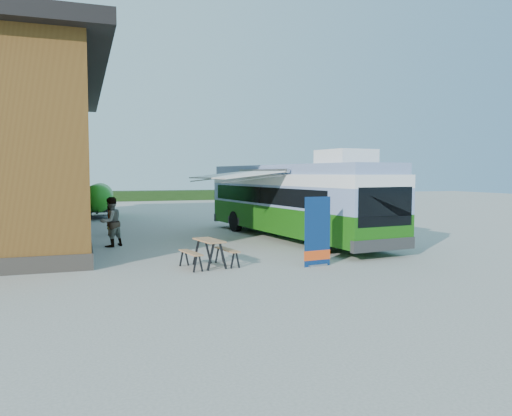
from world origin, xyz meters
name	(u,v)px	position (x,y,z in m)	size (l,w,h in m)	color
ground	(294,258)	(0.00, 0.00, 0.00)	(100.00, 100.00, 0.00)	#BCB7AD
hedge	(223,195)	(8.00, 38.00, 0.50)	(40.00, 3.00, 1.00)	#264419
bus	(293,198)	(1.94, 4.56, 1.78)	(4.04, 12.32, 3.72)	#196911
awning	(239,177)	(-0.51, 4.59, 2.71)	(3.19, 4.59, 0.53)	white
banner	(317,238)	(0.07, -1.61, 0.88)	(0.93, 0.26, 2.15)	navy
picnic_table	(209,247)	(-3.10, -0.64, 0.63)	(1.69, 1.56, 0.85)	#A97C4F
person_a	(111,218)	(-5.48, 8.49, 0.80)	(0.59, 0.38, 1.61)	#999999
person_b	(111,222)	(-5.70, 4.74, 0.97)	(0.94, 0.73, 1.94)	#999999
slurry_tanker	(99,198)	(-5.70, 18.75, 1.26)	(2.04, 5.92, 2.19)	#26921A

